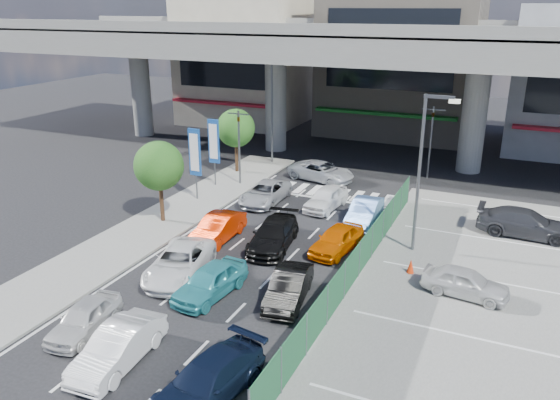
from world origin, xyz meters
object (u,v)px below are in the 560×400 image
at_px(tree_far, 236,128).
at_px(traffic_cone, 411,266).
at_px(tree_near, 159,166).
at_px(parked_sedan_dgrey, 526,223).
at_px(street_lamp_left, 274,103).
at_px(van_white_back_left, 84,318).
at_px(crossing_wagon_silver, 321,171).
at_px(street_lamp_right, 424,161).
at_px(minivan_navy_back, 208,380).
at_px(signboard_near, 195,154).
at_px(sedan_white_front_mid, 326,198).
at_px(parked_sedan_white, 465,282).
at_px(taxi_orange_right, 337,240).
at_px(traffic_light_right, 432,125).
at_px(taxi_teal_mid, 210,281).
at_px(wagon_silver_front_left, 265,193).
at_px(kei_truck_front_right, 365,212).
at_px(taxi_orange_left, 218,228).
at_px(signboard_far, 214,143).
at_px(hatch_white_back_mid, 118,347).
at_px(sedan_white_mid_left, 180,262).
at_px(traffic_light_left, 239,130).
at_px(hatch_black_mid_right, 289,287).
at_px(sedan_black_mid, 273,235).

height_order(tree_far, traffic_cone, tree_far).
height_order(tree_near, parked_sedan_dgrey, tree_near).
distance_m(street_lamp_left, van_white_back_left, 25.17).
bearing_deg(tree_near, crossing_wagon_silver, 63.48).
bearing_deg(street_lamp_right, minivan_navy_back, -105.84).
height_order(street_lamp_left, signboard_near, street_lamp_left).
distance_m(sedan_white_front_mid, parked_sedan_white, 11.96).
height_order(taxi_orange_right, traffic_cone, taxi_orange_right).
distance_m(traffic_light_right, taxi_teal_mid, 22.15).
bearing_deg(tree_far, wagon_silver_front_left, -46.65).
xyz_separation_m(sedan_white_front_mid, parked_sedan_dgrey, (11.30, 0.31, 0.11)).
relative_size(tree_near, kei_truck_front_right, 1.15).
xyz_separation_m(street_lamp_left, minivan_navy_back, (9.56, -25.87, -4.11)).
height_order(taxi_orange_right, wagon_silver_front_left, taxi_orange_right).
xyz_separation_m(van_white_back_left, parked_sedan_white, (13.00, 8.80, 0.07)).
bearing_deg(taxi_orange_left, signboard_far, 119.84).
height_order(tree_far, hatch_white_back_mid, tree_far).
bearing_deg(wagon_silver_front_left, van_white_back_left, -91.64).
xyz_separation_m(sedan_white_mid_left, taxi_teal_mid, (2.23, -0.98, 0.00)).
xyz_separation_m(tree_far, parked_sedan_white, (17.77, -12.30, -2.70)).
distance_m(traffic_light_left, street_lamp_right, 14.68).
bearing_deg(crossing_wagon_silver, hatch_black_mid_right, -152.62).
height_order(hatch_white_back_mid, traffic_cone, hatch_white_back_mid).
bearing_deg(minivan_navy_back, taxi_teal_mid, 130.26).
distance_m(traffic_light_right, minivan_navy_back, 27.16).
relative_size(van_white_back_left, hatch_white_back_mid, 0.86).
distance_m(street_lamp_left, sedan_black_mid, 16.47).
bearing_deg(signboard_far, hatch_black_mid_right, -48.59).
bearing_deg(wagon_silver_front_left, sedan_black_mid, -62.48).
xyz_separation_m(signboard_far, crossing_wagon_silver, (6.24, 4.31, -2.40)).
xyz_separation_m(van_white_back_left, sedan_white_front_mid, (3.91, 16.58, 0.06)).
bearing_deg(van_white_back_left, tree_near, 103.22).
relative_size(tree_far, minivan_navy_back, 1.06).
height_order(traffic_light_left, street_lamp_right, street_lamp_right).
bearing_deg(traffic_light_right, hatch_white_back_mid, -102.73).
bearing_deg(van_white_back_left, sedan_white_front_mid, 69.43).
distance_m(street_lamp_right, sedan_white_mid_left, 12.60).
bearing_deg(taxi_orange_left, sedan_white_mid_left, -85.37).
xyz_separation_m(parked_sedan_white, traffic_cone, (-2.55, 1.18, -0.29)).
distance_m(traffic_light_left, hatch_black_mid_right, 16.57).
distance_m(hatch_white_back_mid, kei_truck_front_right, 16.81).
height_order(hatch_white_back_mid, sedan_black_mid, same).
xyz_separation_m(taxi_teal_mid, taxi_orange_left, (-2.68, 5.22, 0.00)).
bearing_deg(hatch_black_mid_right, van_white_back_left, -148.92).
distance_m(traffic_light_left, wagon_silver_front_left, 5.23).
xyz_separation_m(traffic_light_right, street_lamp_right, (1.67, -13.00, 0.83)).
xyz_separation_m(signboard_near, tree_near, (0.20, -3.99, 0.32)).
bearing_deg(hatch_white_back_mid, tree_near, 115.40).
bearing_deg(parked_sedan_white, hatch_black_mid_right, 124.35).
bearing_deg(street_lamp_left, traffic_light_left, -88.80).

